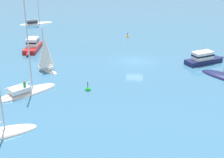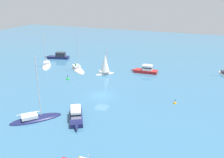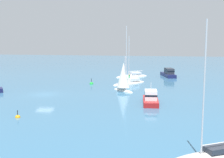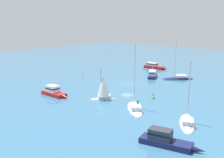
# 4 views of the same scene
# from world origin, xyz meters

# --- Properties ---
(ground_plane) EXTENTS (160.00, 160.00, 0.00)m
(ground_plane) POSITION_xyz_m (0.00, 0.00, 0.00)
(ground_plane) COLOR teal
(powerboat) EXTENTS (7.53, 3.34, 1.89)m
(powerboat) POSITION_xyz_m (-22.45, 19.96, 0.73)
(powerboat) COLOR #191E4C
(powerboat) RESTS_ON ground
(cabin_cruiser) EXTENTS (4.55, 6.52, 2.88)m
(cabin_cruiser) POSITION_xyz_m (0.15, -9.88, 0.72)
(cabin_cruiser) COLOR #191E4C
(cabin_cruiser) RESTS_ON ground
(cabin_cruiser_1) EXTENTS (6.74, 2.25, 3.02)m
(cabin_cruiser_1) POSITION_xyz_m (4.28, 16.49, 0.74)
(cabin_cruiser_1) COLOR #B21E1E
(cabin_cruiser_1) RESTS_ON ground
(yacht) EXTENTS (7.04, 6.83, 11.16)m
(yacht) POSITION_xyz_m (-12.01, 12.37, 0.16)
(yacht) COLOR silver
(yacht) RESTS_ON ground
(yacht_1) EXTENTS (6.98, 7.37, 10.39)m
(yacht_1) POSITION_xyz_m (-5.64, -12.19, 0.12)
(yacht_1) COLOR #191E4C
(yacht_1) RESTS_ON ground
(launch) EXTENTS (7.59, 2.13, 2.85)m
(launch) POSITION_xyz_m (6.88, -20.32, 0.69)
(launch) COLOR #B21E1E
(launch) RESTS_ON ground
(ketch) EXTENTS (4.01, 4.06, 6.13)m
(ketch) POSITION_xyz_m (-4.40, 11.93, 2.21)
(ketch) COLOR silver
(ketch) RESTS_ON ground
(sailboat) EXTENTS (5.51, 7.37, 9.26)m
(sailboat) POSITION_xyz_m (-21.14, 12.21, 0.13)
(sailboat) COLOR silver
(sailboat) RESTS_ON ground
(channel_buoy) EXTENTS (0.59, 0.59, 1.14)m
(channel_buoy) POSITION_xyz_m (13.34, 1.54, 0.01)
(channel_buoy) COLOR orange
(channel_buoy) RESTS_ON ground
(mooring_buoy) EXTENTS (0.72, 0.72, 1.43)m
(mooring_buoy) POSITION_xyz_m (-10.63, 5.35, 0.01)
(mooring_buoy) COLOR green
(mooring_buoy) RESTS_ON ground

